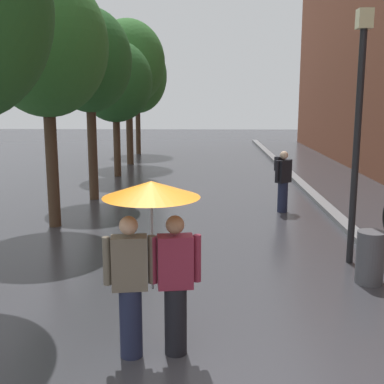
{
  "coord_description": "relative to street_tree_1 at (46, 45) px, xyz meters",
  "views": [
    {
      "loc": [
        -0.02,
        -4.84,
        2.97
      ],
      "look_at": [
        -0.24,
        3.5,
        1.35
      ],
      "focal_mm": 46.6,
      "sensor_mm": 36.0,
      "label": 1
    }
  ],
  "objects": [
    {
      "name": "street_tree_1",
      "position": [
        0.0,
        0.0,
        0.0
      ],
      "size": [
        2.7,
        2.7,
        5.62
      ],
      "color": "#473323",
      "rests_on": "ground"
    },
    {
      "name": "kerb_strip",
      "position": [
        6.68,
        3.76,
        -3.97
      ],
      "size": [
        0.3,
        36.0,
        0.12
      ],
      "primitive_type": "cube",
      "color": "slate",
      "rests_on": "ground"
    },
    {
      "name": "couple_under_umbrella",
      "position": [
        2.87,
        -5.73,
        -2.68
      ],
      "size": [
        1.09,
        1.09,
        2.05
      ],
      "color": "#1E233D",
      "rests_on": "ground"
    },
    {
      "name": "street_tree_4",
      "position": [
        0.15,
        10.66,
        0.29
      ],
      "size": [
        3.15,
        3.15,
        6.16
      ],
      "color": "#473323",
      "rests_on": "ground"
    },
    {
      "name": "street_tree_3",
      "position": [
        0.18,
        7.33,
        -0.57
      ],
      "size": [
        2.71,
        2.71,
        4.95
      ],
      "color": "#473323",
      "rests_on": "ground"
    },
    {
      "name": "street_tree_5",
      "position": [
        -0.01,
        14.64,
        -0.09
      ],
      "size": [
        3.01,
        3.01,
        5.82
      ],
      "color": "#473323",
      "rests_on": "ground"
    },
    {
      "name": "litter_bin",
      "position": [
        6.11,
        -3.39,
        -3.61
      ],
      "size": [
        0.44,
        0.44,
        0.85
      ],
      "primitive_type": "cylinder",
      "color": "#4C4C51",
      "rests_on": "ground"
    },
    {
      "name": "street_tree_2",
      "position": [
        0.23,
        3.07,
        -0.13
      ],
      "size": [
        2.37,
        2.37,
        5.37
      ],
      "color": "#473323",
      "rests_on": "ground"
    },
    {
      "name": "pedestrian_walking_midground",
      "position": [
        5.46,
        1.6,
        -3.18
      ],
      "size": [
        0.47,
        0.46,
        1.58
      ],
      "color": "#1E233D",
      "rests_on": "ground"
    },
    {
      "name": "ground_plane",
      "position": [
        3.48,
        -6.24,
        -4.03
      ],
      "size": [
        80.0,
        80.0,
        0.0
      ],
      "primitive_type": "plane",
      "color": "#38383D"
    },
    {
      "name": "street_lamp_post",
      "position": [
        6.08,
        -2.39,
        -1.48
      ],
      "size": [
        0.24,
        0.24,
        4.37
      ],
      "color": "black",
      "rests_on": "ground"
    }
  ]
}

